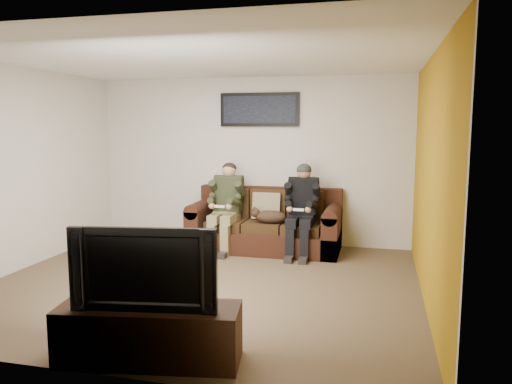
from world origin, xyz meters
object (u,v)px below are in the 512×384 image
(cat, at_px, (269,216))
(television, at_px, (147,266))
(sofa, at_px, (266,226))
(person_right, at_px, (302,204))
(person_left, at_px, (226,201))
(tv_stand, at_px, (149,334))
(framed_poster, at_px, (259,110))

(cat, bearing_deg, television, -93.03)
(sofa, relative_size, person_right, 1.70)
(television, bearing_deg, person_left, 88.55)
(person_left, xyz_separation_m, television, (0.49, -3.59, 0.05))
(tv_stand, bearing_deg, person_right, 70.46)
(person_right, relative_size, tv_stand, 0.91)
(tv_stand, bearing_deg, person_left, 88.55)
(person_right, xyz_separation_m, television, (-0.66, -3.59, 0.04))
(framed_poster, bearing_deg, sofa, -62.65)
(person_right, bearing_deg, tv_stand, -100.38)
(person_right, distance_m, framed_poster, 1.67)
(person_right, bearing_deg, cat, -173.62)
(tv_stand, bearing_deg, sofa, 79.54)
(framed_poster, bearing_deg, person_left, -123.02)
(framed_poster, distance_m, tv_stand, 4.57)
(person_left, xyz_separation_m, person_right, (1.14, 0.00, 0.00))
(framed_poster, distance_m, television, 4.37)
(person_right, bearing_deg, framed_poster, 143.46)
(sofa, bearing_deg, television, -91.30)
(tv_stand, relative_size, television, 1.26)
(person_left, relative_size, tv_stand, 0.91)
(television, bearing_deg, tv_stand, 0.00)
(cat, xyz_separation_m, framed_poster, (-0.30, 0.62, 1.56))
(sofa, height_order, cat, sofa)
(cat, distance_m, television, 3.55)
(person_left, bearing_deg, person_right, 0.02)
(sofa, relative_size, person_left, 1.71)
(sofa, height_order, television, television)
(sofa, relative_size, cat, 3.37)
(person_right, distance_m, cat, 0.51)
(sofa, height_order, tv_stand, sofa)
(framed_poster, xyz_separation_m, television, (0.11, -4.17, -1.32))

